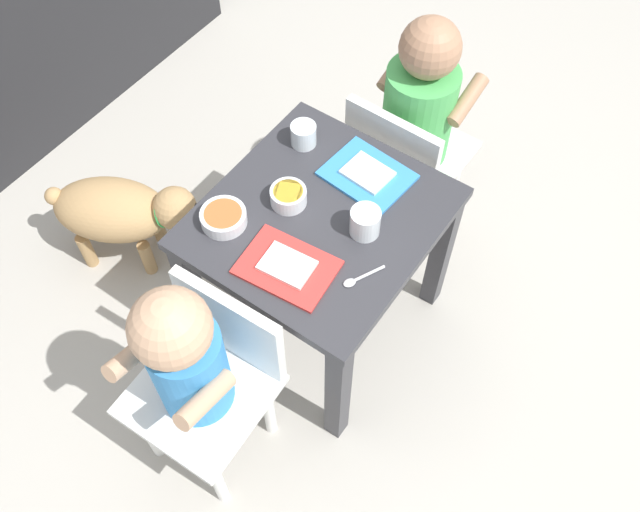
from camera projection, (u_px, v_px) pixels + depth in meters
ground_plane at (320, 317)px, 1.93m from camera, size 7.00×7.00×0.00m
dining_table at (320, 239)px, 1.62m from camera, size 0.53×0.49×0.47m
seated_child_left at (192, 361)px, 1.38m from camera, size 0.29×0.29×0.69m
seated_child_right at (417, 112)px, 1.76m from camera, size 0.29×0.29×0.71m
dog at (121, 211)px, 1.89m from camera, size 0.32×0.41×0.30m
food_tray_left at (287, 267)px, 1.46m from camera, size 0.16×0.21×0.02m
food_tray_right at (367, 175)px, 1.60m from camera, size 0.17×0.20×0.02m
water_cup_left at (304, 136)px, 1.64m from camera, size 0.06×0.06×0.06m
water_cup_right at (365, 223)px, 1.49m from camera, size 0.07×0.07×0.06m
cereal_bowl_right_side at (288, 196)px, 1.55m from camera, size 0.08×0.08×0.04m
cereal_bowl_left_side at (223, 217)px, 1.52m from camera, size 0.10×0.10×0.03m
spoon_by_left_tray at (360, 278)px, 1.45m from camera, size 0.09×0.06×0.01m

